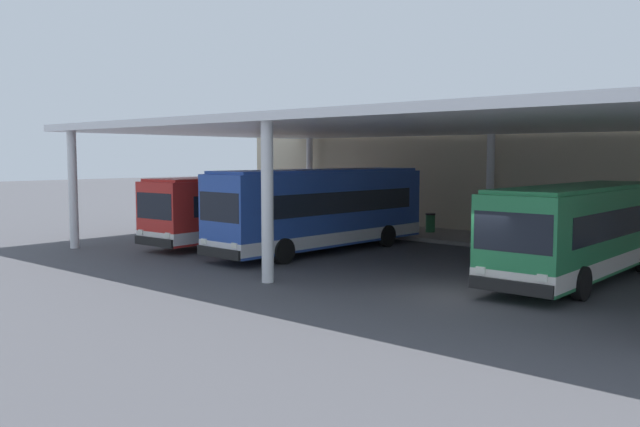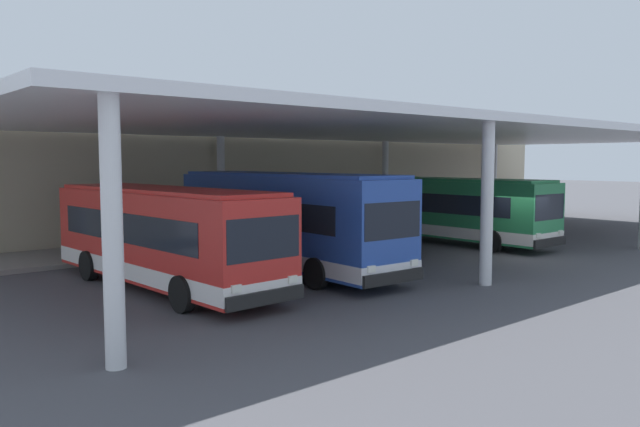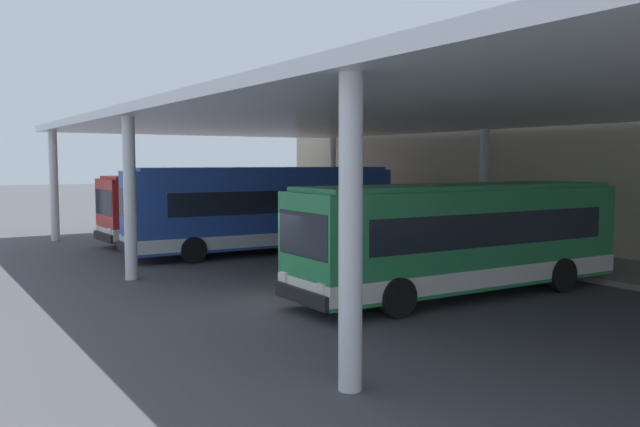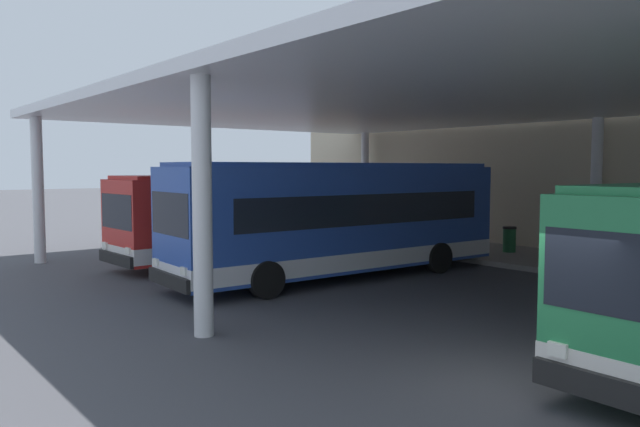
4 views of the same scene
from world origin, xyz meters
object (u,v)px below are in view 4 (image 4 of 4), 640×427
(bench_waiting, at_px, (607,251))
(bus_second_bay, at_px, (342,219))
(trash_bin, at_px, (509,239))
(bus_nearest_bay, at_px, (253,216))

(bench_waiting, bearing_deg, bus_second_bay, -120.00)
(bench_waiting, bearing_deg, trash_bin, 176.75)
(bus_nearest_bay, xyz_separation_m, bus_second_bay, (4.90, 0.11, 0.19))
(bus_second_bay, bearing_deg, bench_waiting, 60.00)
(bus_nearest_bay, xyz_separation_m, trash_bin, (5.51, 8.15, -0.98))
(bus_nearest_bay, distance_m, bus_second_bay, 4.90)
(bench_waiting, distance_m, trash_bin, 3.90)
(bench_waiting, bearing_deg, bus_nearest_bay, -139.87)
(bus_nearest_bay, height_order, trash_bin, bus_nearest_bay)
(bus_nearest_bay, height_order, bus_second_bay, bus_second_bay)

